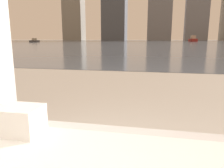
{
  "coord_description": "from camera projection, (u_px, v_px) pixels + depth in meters",
  "views": [
    {
      "loc": [
        0.43,
        -0.32,
        1.11
      ],
      "look_at": [
        -0.08,
        2.14,
        0.58
      ],
      "focal_mm": 35.0,
      "sensor_mm": 36.0,
      "label": 1
    }
  ],
  "objects": [
    {
      "name": "towel_stack",
      "position": [
        19.0,
        120.0,
        1.26
      ],
      "size": [
        0.25,
        0.2,
        0.16
      ],
      "color": "white",
      "rests_on": "bathtub"
    },
    {
      "name": "skyline_tower_1",
      "position": [
        115.0,
        19.0,
        115.84
      ],
      "size": [
        12.34,
        10.8,
        22.7
      ],
      "color": "#4C515B",
      "rests_on": "ground_plane"
    },
    {
      "name": "harbor_boat_3",
      "position": [
        34.0,
        41.0,
        62.37
      ],
      "size": [
        1.9,
        3.2,
        1.13
      ],
      "color": "#4C4C51",
      "rests_on": "harbor_water"
    },
    {
      "name": "harbor_water",
      "position": [
        156.0,
        42.0,
        60.03
      ],
      "size": [
        180.0,
        110.0,
        0.01
      ],
      "color": "slate",
      "rests_on": "ground_plane"
    },
    {
      "name": "harbor_boat_1",
      "position": [
        193.0,
        39.0,
        72.75
      ],
      "size": [
        2.23,
        5.51,
        2.02
      ],
      "color": "maroon",
      "rests_on": "harbor_water"
    },
    {
      "name": "skyline_tower_2",
      "position": [
        160.0,
        1.0,
        109.55
      ],
      "size": [
        11.99,
        6.82,
        38.72
      ],
      "color": "slate",
      "rests_on": "ground_plane"
    }
  ]
}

